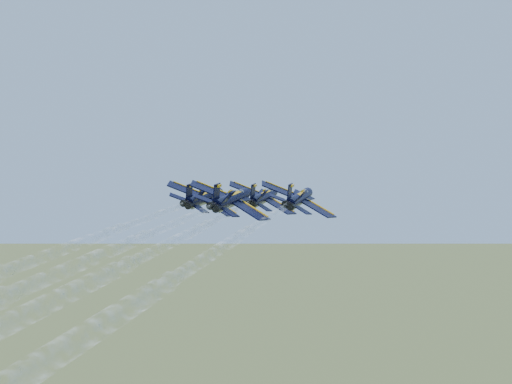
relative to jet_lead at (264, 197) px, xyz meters
The scene contains 8 objects.
jet_lead is the anchor object (origin of this frame).
jet_left 12.93m from the jet_lead, 118.83° to the right, with size 13.08×19.26×6.63m.
jet_right 12.80m from the jet_lead, 30.02° to the right, with size 13.08×19.26×6.63m.
jet_slot 19.31m from the jet_lead, 75.79° to the right, with size 13.08×19.26×6.63m.
smoke_trail_lead 51.38m from the jet_lead, 74.55° to the right, with size 20.51×68.15×2.47m.
smoke_trail_left 61.30m from the jet_lead, 83.02° to the right, with size 20.51×68.15×2.47m.
smoke_trail_right 61.17m from the jet_lead, 66.11° to the right, with size 20.51×68.15×2.47m.
smoke_trail_slot 70.68m from the jet_lead, 74.89° to the right, with size 20.51×68.15×2.47m.
Camera 1 is at (51.92, -87.22, 103.28)m, focal length 40.00 mm.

